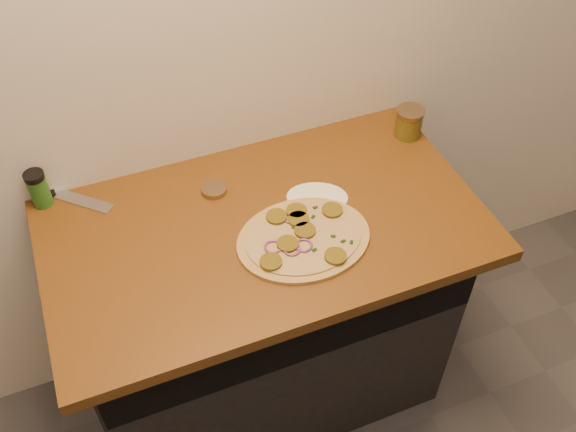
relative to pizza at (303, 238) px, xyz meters
name	(u,v)px	position (x,y,z in m)	size (l,w,h in m)	color
cabinet	(265,314)	(-0.07, 0.13, -0.48)	(1.10, 0.60, 0.86)	black
countertop	(264,227)	(-0.07, 0.10, -0.03)	(1.20, 0.70, 0.04)	brown
pizza	(303,238)	(0.00, 0.00, 0.00)	(0.36, 0.36, 0.02)	tan
chefs_knife	(58,193)	(-0.58, 0.42, 0.00)	(0.24, 0.22, 0.02)	#B7BAC1
mason_jar_lid	(214,189)	(-0.16, 0.27, 0.00)	(0.07, 0.07, 0.02)	#997A58
salsa_jar	(409,122)	(0.48, 0.29, 0.04)	(0.09, 0.09, 0.09)	maroon
spice_shaker	(39,189)	(-0.62, 0.40, 0.05)	(0.06, 0.06, 0.11)	#265B1C
flour_spill	(317,197)	(0.10, 0.13, -0.01)	(0.18, 0.18, 0.00)	white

